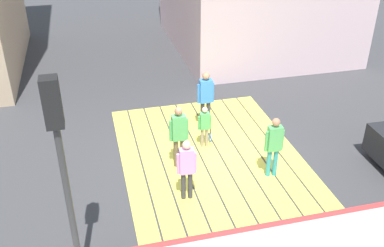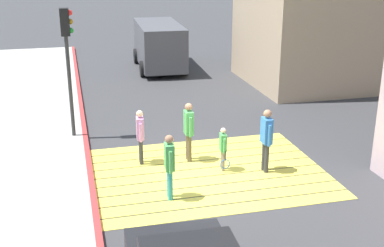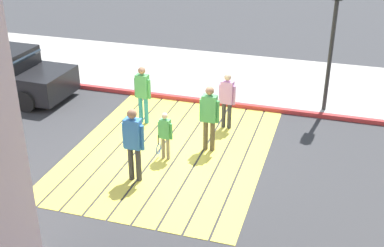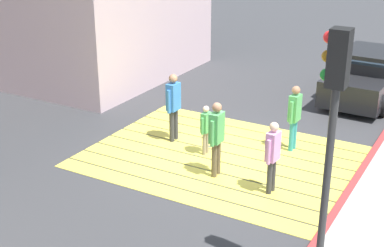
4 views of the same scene
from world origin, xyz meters
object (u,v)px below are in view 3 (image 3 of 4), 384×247
Objects in this scene: pedestrian_adult_side at (143,91)px; pedestrian_child_with_racket at (165,133)px; pedestrian_adult_trailing at (227,97)px; traffic_light_corner at (336,13)px; pedestrian_teen_behind at (133,140)px; car_parked_near_curb at (5,74)px; pedestrian_adult_lead at (209,114)px.

pedestrian_adult_side is 2.23m from pedestrian_child_with_racket.
traffic_light_corner is at bearing 125.53° from pedestrian_adult_trailing.
pedestrian_teen_behind reaches higher than pedestrian_adult_side.
traffic_light_corner is (-1.58, 9.93, 2.30)m from car_parked_near_curb.
traffic_light_corner is 2.33× the size of pedestrian_teen_behind.
pedestrian_adult_lead reaches higher than pedestrian_adult_side.
traffic_light_corner is at bearing 137.85° from pedestrian_child_with_racket.
car_parked_near_curb is at bearing -97.11° from pedestrian_adult_side.
car_parked_near_curb is at bearing -120.74° from pedestrian_teen_behind.
traffic_light_corner reaches higher than car_parked_near_curb.
pedestrian_adult_lead is 2.28m from pedestrian_teen_behind.
traffic_light_corner is 6.77m from pedestrian_teen_behind.
pedestrian_teen_behind is (1.90, -1.26, 0.03)m from pedestrian_adult_lead.
pedestrian_teen_behind reaches higher than pedestrian_child_with_racket.
pedestrian_adult_side is 1.33× the size of pedestrian_child_with_racket.
car_parked_near_curb is 6.76m from pedestrian_child_with_racket.
traffic_light_corner reaches higher than pedestrian_adult_lead.
pedestrian_adult_side reaches higher than car_parked_near_curb.
pedestrian_adult_trailing is at bearing 174.80° from pedestrian_adult_lead.
pedestrian_teen_behind reaches higher than car_parked_near_curb.
pedestrian_adult_lead reaches higher than car_parked_near_curb.
pedestrian_adult_lead is 1.24m from pedestrian_child_with_racket.
pedestrian_adult_lead is (1.65, 7.24, 0.30)m from car_parked_near_curb.
pedestrian_adult_trailing is (0.25, 7.36, 0.21)m from car_parked_near_curb.
pedestrian_teen_behind is (2.93, 0.96, 0.07)m from pedestrian_adult_side.
pedestrian_child_with_racket is at bearing 36.00° from pedestrian_adult_side.
pedestrian_child_with_racket is (3.99, -3.61, -2.32)m from traffic_light_corner.
pedestrian_adult_trailing is 0.96× the size of pedestrian_adult_side.
pedestrian_adult_lead is 2.45m from pedestrian_adult_side.
traffic_light_corner is 2.60× the size of pedestrian_adult_trailing.
traffic_light_corner is 5.76m from pedestrian_adult_side.
pedestrian_adult_lead is at bearing 65.25° from pedestrian_adult_side.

